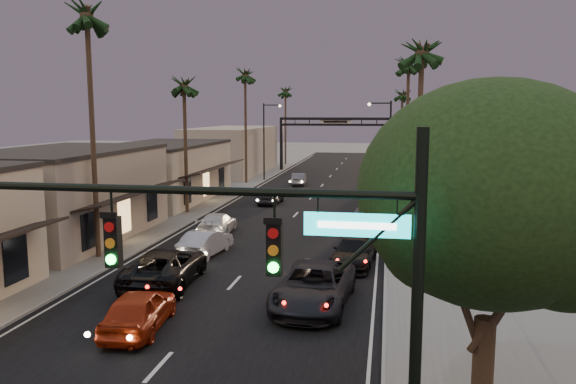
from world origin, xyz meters
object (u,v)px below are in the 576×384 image
at_px(traffic_signal, 311,275).
at_px(curbside_near, 314,286).
at_px(curbside_black, 354,252).
at_px(palm_rb, 409,60).
at_px(streetlight_left, 266,135).
at_px(oncoming_red, 139,310).
at_px(palm_ld, 245,71).
at_px(palm_lc, 184,80).
at_px(streetlight_right, 387,142).
at_px(oncoming_silver, 206,243).
at_px(palm_lb, 86,8).
at_px(palm_far, 285,89).
at_px(arch, 335,130).
at_px(palm_ra, 422,44).
at_px(corner_tree, 495,203).
at_px(oncoming_pickup, 166,266).
at_px(palm_rc, 403,91).

xyz_separation_m(traffic_signal, curbside_near, (-1.56, 12.51, -4.22)).
bearing_deg(curbside_black, palm_rb, 86.50).
height_order(streetlight_left, oncoming_red, streetlight_left).
bearing_deg(oncoming_red, curbside_black, -131.44).
height_order(traffic_signal, palm_ld, palm_ld).
distance_m(palm_lc, palm_ld, 19.10).
relative_size(oncoming_red, curbside_black, 0.89).
xyz_separation_m(traffic_signal, oncoming_red, (-7.61, 8.77, -4.30)).
distance_m(streetlight_right, oncoming_silver, 23.88).
bearing_deg(palm_lb, palm_rb, 51.98).
bearing_deg(curbside_black, palm_far, 109.21).
bearing_deg(traffic_signal, arch, 94.93).
height_order(arch, palm_ld, palm_ld).
bearing_deg(palm_lc, palm_far, 89.59).
relative_size(palm_lb, palm_ra, 1.15).
height_order(corner_tree, streetlight_left, streetlight_left).
relative_size(palm_lb, palm_far, 1.15).
bearing_deg(streetlight_right, palm_lc, -149.89).
relative_size(palm_ra, oncoming_pickup, 2.15).
bearing_deg(palm_ra, oncoming_silver, -178.88).
xyz_separation_m(corner_tree, curbside_near, (-5.35, 9.06, -5.11)).
distance_m(palm_lc, oncoming_pickup, 20.90).
relative_size(traffic_signal, palm_ra, 0.64).
xyz_separation_m(palm_lc, curbside_black, (14.00, -12.91, -9.72)).
bearing_deg(traffic_signal, streetlight_right, 88.28).
xyz_separation_m(traffic_signal, palm_far, (-13.99, 74.00, 6.36)).
bearing_deg(oncoming_silver, palm_lc, -57.88).
distance_m(traffic_signal, curbside_near, 13.29).
bearing_deg(streetlight_right, traffic_signal, -91.72).
bearing_deg(palm_lc, palm_ra, -34.90).
xyz_separation_m(streetlight_right, oncoming_red, (-8.84, -32.23, -4.55)).
bearing_deg(oncoming_pickup, streetlight_left, -88.60).
height_order(arch, streetlight_left, streetlight_left).
distance_m(oncoming_red, curbside_black, 12.65).
xyz_separation_m(streetlight_left, palm_lc, (-1.68, -22.00, 5.14)).
bearing_deg(oncoming_silver, traffic_signal, 121.21).
distance_m(palm_rc, palm_far, 21.97).
bearing_deg(arch, traffic_signal, -85.07).
height_order(streetlight_left, oncoming_silver, streetlight_left).
bearing_deg(corner_tree, palm_far, 104.14).
distance_m(streetlight_right, curbside_near, 28.97).
bearing_deg(palm_far, curbside_black, -75.99).
relative_size(palm_lb, oncoming_pickup, 2.48).
height_order(streetlight_right, curbside_black, streetlight_right).
relative_size(streetlight_left, palm_rb, 0.63).
distance_m(corner_tree, palm_far, 72.96).
distance_m(traffic_signal, palm_lb, 24.44).
xyz_separation_m(palm_lb, palm_lc, (0.00, 14.00, -2.92)).
distance_m(streetlight_left, oncoming_red, 45.73).
bearing_deg(streetlight_right, palm_rb, -30.76).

